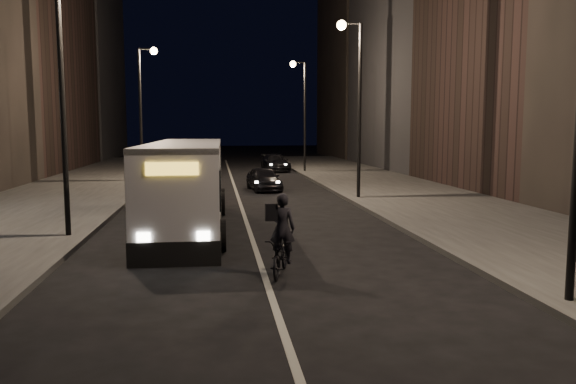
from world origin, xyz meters
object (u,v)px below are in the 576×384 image
object	(u,v)px
streetlight_left_near	(70,62)
streetlight_left_far	(145,96)
cyclist_on_bicycle	(281,248)
car_far	(275,163)
city_bus	(187,182)
streetlight_right_mid	(354,85)
car_near	(264,179)
streetlight_right_near	(572,21)
streetlight_right_far	(301,101)
car_mid	(180,166)

from	to	relation	value
streetlight_left_near	streetlight_left_far	bearing A→B (deg)	90.00
cyclist_on_bicycle	car_far	world-z (taller)	cyclist_on_bicycle
streetlight_left_near	city_bus	world-z (taller)	streetlight_left_near
streetlight_left_far	cyclist_on_bicycle	world-z (taller)	streetlight_left_far
streetlight_right_mid	car_near	xyz separation A→B (m)	(-3.80, 4.76, -4.72)
streetlight_left_near	streetlight_right_near	bearing A→B (deg)	-36.88
city_bus	car_near	xyz separation A→B (m)	(3.60, 11.14, -0.96)
streetlight_left_far	streetlight_left_near	bearing A→B (deg)	-90.00
streetlight_left_near	streetlight_left_far	world-z (taller)	same
city_bus	car_near	world-z (taller)	city_bus
streetlight_left_far	streetlight_right_far	bearing A→B (deg)	29.36
streetlight_left_near	car_mid	bearing A→B (deg)	85.68
city_bus	streetlight_right_near	bearing A→B (deg)	-51.65
streetlight_right_near	car_mid	size ratio (longest dim) A/B	1.91
streetlight_right_mid	streetlight_left_far	xyz separation A→B (m)	(-10.66, 10.00, 0.00)
streetlight_left_far	car_far	xyz separation A→B (m)	(8.93, 8.00, -4.71)
streetlight_right_far	cyclist_on_bicycle	size ratio (longest dim) A/B	4.13
streetlight_right_far	car_near	size ratio (longest dim) A/B	2.16
car_near	car_mid	size ratio (longest dim) A/B	0.88
car_far	cyclist_on_bicycle	bearing A→B (deg)	-99.69
streetlight_right_far	streetlight_right_near	bearing A→B (deg)	-90.00
cyclist_on_bicycle	car_mid	distance (m)	28.15
streetlight_right_far	city_bus	size ratio (longest dim) A/B	0.74
streetlight_left_far	car_far	size ratio (longest dim) A/B	1.80
streetlight_right_near	streetlight_right_mid	xyz separation A→B (m)	(0.00, 16.00, 0.00)
streetlight_right_mid	streetlight_right_far	xyz separation A→B (m)	(0.00, 16.00, 0.00)
streetlight_right_far	streetlight_left_near	size ratio (longest dim) A/B	1.00
city_bus	car_far	size ratio (longest dim) A/B	2.43
car_near	streetlight_right_mid	bearing A→B (deg)	-58.20
city_bus	car_mid	size ratio (longest dim) A/B	2.57
city_bus	car_mid	xyz separation A→B (m)	(-1.53, 21.31, -0.90)
streetlight_right_mid	cyclist_on_bicycle	size ratio (longest dim) A/B	4.13
streetlight_left_far	city_bus	size ratio (longest dim) A/B	0.74
streetlight_left_far	car_near	distance (m)	9.84
streetlight_right_near	city_bus	bearing A→B (deg)	127.58
streetlight_left_far	city_bus	xyz separation A→B (m)	(3.26, -16.38, -3.76)
streetlight_right_mid	cyclist_on_bicycle	distance (m)	14.62
car_near	cyclist_on_bicycle	bearing A→B (deg)	-100.48
streetlight_right_far	streetlight_left_far	size ratio (longest dim) A/B	1.00
streetlight_right_far	streetlight_left_near	world-z (taller)	same
streetlight_right_near	streetlight_left_near	xyz separation A→B (m)	(-10.66, 8.00, 0.00)
streetlight_right_far	car_mid	bearing A→B (deg)	-173.17
streetlight_right_near	car_far	xyz separation A→B (m)	(-1.73, 34.00, -4.71)
streetlight_left_near	car_mid	xyz separation A→B (m)	(1.73, 22.93, -4.66)
cyclist_on_bicycle	car_near	size ratio (longest dim) A/B	0.52
city_bus	car_far	xyz separation A→B (m)	(5.67, 24.38, -0.94)
streetlight_left_near	streetlight_right_far	bearing A→B (deg)	66.04
streetlight_right_near	streetlight_right_far	size ratio (longest dim) A/B	1.00
streetlight_left_far	car_mid	xyz separation A→B (m)	(1.73, 4.93, -4.66)
streetlight_left_far	car_near	xyz separation A→B (m)	(6.86, -5.24, -4.72)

